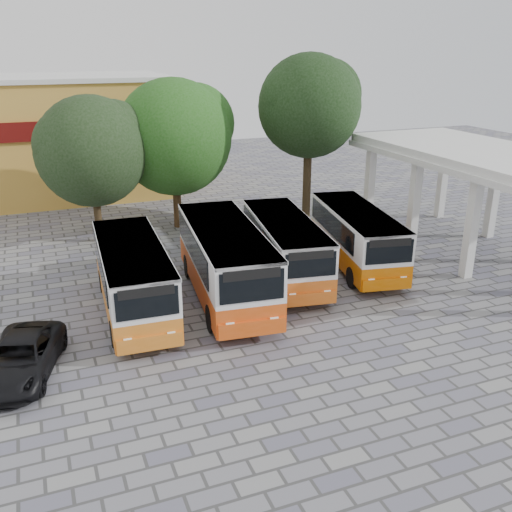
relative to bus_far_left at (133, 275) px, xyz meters
name	(u,v)px	position (x,y,z in m)	size (l,w,h in m)	color
ground	(338,320)	(7.35, -3.68, -1.67)	(90.00, 90.00, 0.00)	gray
terminal_shelter	(491,161)	(17.85, 0.32, 3.25)	(6.80, 15.80, 5.40)	silver
shophouse_block	(22,137)	(-3.65, 22.30, 2.50)	(20.40, 10.40, 8.30)	gold
bus_far_left	(133,275)	(0.00, 0.00, 0.00)	(2.81, 8.09, 2.88)	orange
bus_centre_left	(225,259)	(3.89, -0.04, 0.16)	(3.59, 9.00, 3.16)	#D94B0F
bus_centre_right	(285,245)	(7.18, 1.16, -0.03)	(3.59, 8.15, 2.83)	orange
bus_far_right	(357,235)	(11.06, 1.27, -0.03)	(3.80, 8.17, 2.82)	#D05E00
tree_left	(92,148)	(-0.12, 9.86, 3.53)	(6.17, 5.88, 7.94)	#42321C
tree_middle	(175,133)	(4.61, 10.88, 3.89)	(6.97, 6.64, 8.66)	#49321B
tree_right	(310,103)	(12.42, 9.39, 5.45)	(6.35, 6.05, 9.95)	#3E301C
parked_car	(20,358)	(-4.36, -3.35, -1.02)	(2.13, 4.61, 1.28)	black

